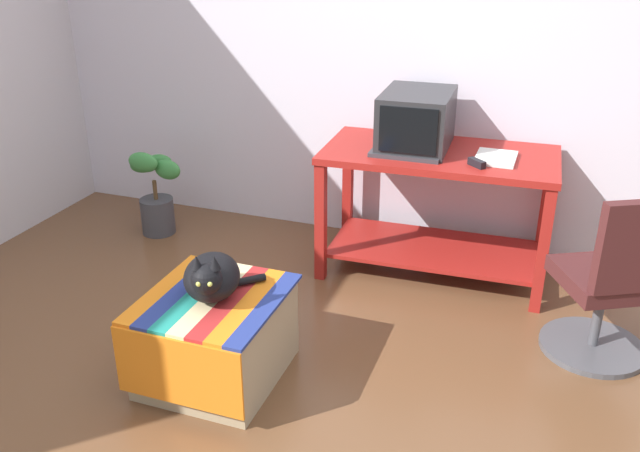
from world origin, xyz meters
name	(u,v)px	position (x,y,z in m)	size (l,w,h in m)	color
ground_plane	(260,414)	(0.00, 0.00, 0.00)	(14.00, 14.00, 0.00)	brown
back_wall	(389,42)	(0.00, 2.05, 1.30)	(8.00, 0.10, 2.60)	silver
desk	(437,191)	(0.44, 1.60, 0.53)	(1.36, 0.73, 0.77)	maroon
tv_monitor	(416,121)	(0.29, 1.64, 0.93)	(0.41, 0.54, 0.33)	#28282B
keyboard	(405,155)	(0.27, 1.44, 0.78)	(0.40, 0.15, 0.02)	#333338
book	(496,158)	(0.76, 1.56, 0.78)	(0.22, 0.27, 0.02)	white
ottoman_with_blanket	(215,337)	(-0.31, 0.19, 0.22)	(0.61, 0.69, 0.43)	tan
cat	(212,277)	(-0.30, 0.19, 0.54)	(0.35, 0.42, 0.27)	black
potted_plant	(156,197)	(-1.45, 1.51, 0.27)	(0.40, 0.31, 0.61)	#3D3D42
office_chair	(611,288)	(1.41, 0.98, 0.39)	(0.57, 0.57, 0.89)	#4C4C51
stapler	(477,163)	(0.68, 1.41, 0.79)	(0.04, 0.11, 0.04)	black
pen	(498,154)	(0.76, 1.66, 0.78)	(0.01, 0.01, 0.14)	#B7B7BC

